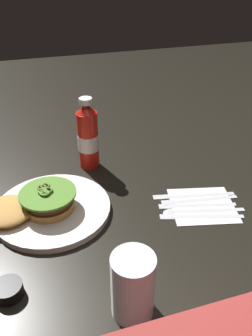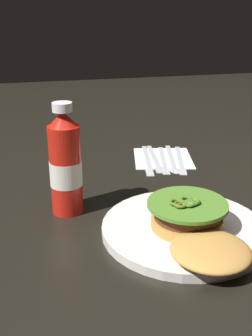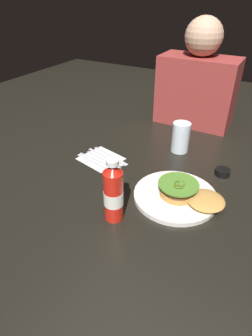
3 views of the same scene
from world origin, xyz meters
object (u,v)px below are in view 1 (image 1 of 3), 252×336
spoon_utensil (193,210)px  steak_knife (193,204)px  ketchup_bottle (88,137)px  condiment_cup (8,290)px  burger_sandwich (33,204)px  table_knife (188,194)px  fork_utensil (193,199)px  butter_knife (196,215)px  dinner_plate (53,209)px  water_glass (133,286)px  napkin (202,205)px

spoon_utensil → steak_knife: bearing=-116.6°
ketchup_bottle → condiment_cup: ketchup_bottle is taller
burger_sandwich → table_knife: (-0.39, 0.04, -0.03)m
burger_sandwich → ketchup_bottle: 0.26m
fork_utensil → steak_knife: bearing=59.6°
steak_knife → butter_knife: 0.04m
dinner_plate → spoon_utensil: (-0.33, 0.10, -0.00)m
butter_knife → water_glass: bearing=40.6°
table_knife → steak_knife: size_ratio=1.10×
ketchup_bottle → table_knife: bearing=133.8°
dinner_plate → table_knife: bearing=173.4°
burger_sandwich → fork_utensil: size_ratio=1.12×
spoon_utensil → napkin: bearing=-158.3°
ketchup_bottle → condiment_cup: bearing=59.2°
napkin → burger_sandwich: bearing=-12.1°
water_glass → napkin: water_glass is taller
burger_sandwich → table_knife: size_ratio=1.06×
condiment_cup → burger_sandwich: bearing=-106.9°
dinner_plate → fork_utensil: 0.36m
water_glass → napkin: size_ratio=0.83×
ketchup_bottle → burger_sandwich: bearing=46.8°
ketchup_bottle → steak_knife: (-0.21, 0.27, -0.09)m
ketchup_bottle → condiment_cup: 0.48m
napkin → condiment_cup: bearing=15.4°
table_knife → butter_knife: 0.09m
condiment_cup → fork_utensil: 0.48m
condiment_cup → butter_knife: condiment_cup is taller
condiment_cup → butter_knife: 0.45m
ketchup_bottle → fork_utensil: bearing=131.2°
water_glass → condiment_cup: (0.21, -0.10, -0.05)m
table_knife → dinner_plate: bearing=-6.6°
burger_sandwich → butter_knife: size_ratio=1.13×
dinner_plate → ketchup_bottle: bearing=-125.6°
dinner_plate → water_glass: 0.34m
burger_sandwich → steak_knife: 0.39m
table_knife → spoon_utensil: same height
condiment_cup → dinner_plate: bearing=-116.3°
ketchup_bottle → steak_knife: ketchup_bottle is taller
napkin → butter_knife: size_ratio=0.79×
table_knife → butter_knife: bearing=77.3°
ketchup_bottle → fork_utensil: ketchup_bottle is taller
ketchup_bottle → spoon_utensil: 0.36m
condiment_cup → table_knife: 0.49m
dinner_plate → spoon_utensil: 0.35m
dinner_plate → butter_knife: size_ratio=1.43×
burger_sandwich → fork_utensil: (-0.39, 0.06, -0.03)m
water_glass → condiment_cup: 0.24m
dinner_plate → burger_sandwich: size_ratio=1.26×
ketchup_bottle → fork_utensil: 0.34m
ketchup_bottle → fork_utensil: (-0.22, 0.25, -0.09)m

